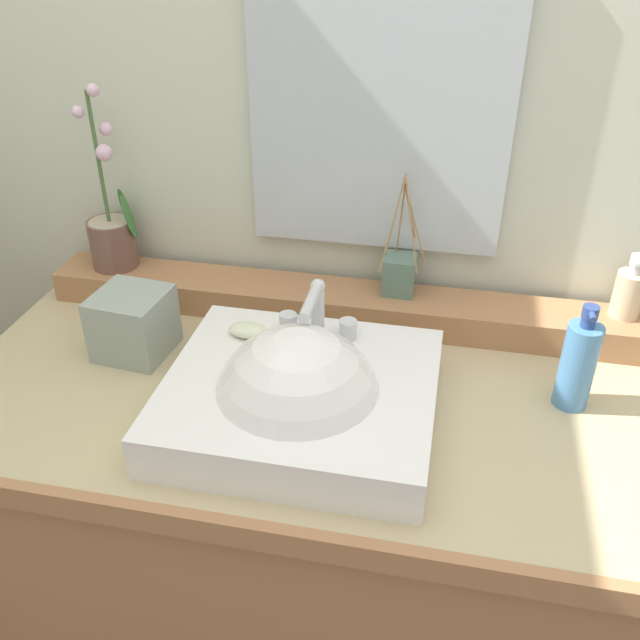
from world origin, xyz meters
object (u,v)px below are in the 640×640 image
object	(u,v)px
sink_basin	(299,403)
soap_dispenser	(629,292)
lotion_bottle	(578,364)
potted_plant	(112,232)
tissue_box	(133,323)
reed_diffuser	(399,273)
soap_bar	(248,330)

from	to	relation	value
sink_basin	soap_dispenser	size ratio (longest dim) A/B	3.45
sink_basin	lotion_bottle	world-z (taller)	lotion_bottle
potted_plant	tissue_box	xyz separation A→B (m)	(0.14, -0.22, -0.08)
soap_dispenser	tissue_box	size ratio (longest dim) A/B	0.99
soap_dispenser	potted_plant	bearing A→B (deg)	-179.74
sink_basin	lotion_bottle	size ratio (longest dim) A/B	2.26
soap_dispenser	reed_diffuser	xyz separation A→B (m)	(-0.44, 0.00, -0.01)
sink_basin	potted_plant	bearing A→B (deg)	144.19
potted_plant	tissue_box	world-z (taller)	potted_plant
soap_bar	tissue_box	distance (m)	0.24
reed_diffuser	potted_plant	bearing A→B (deg)	-179.32
soap_dispenser	lotion_bottle	size ratio (longest dim) A/B	0.66
soap_bar	soap_dispenser	world-z (taller)	soap_dispenser
soap_bar	potted_plant	world-z (taller)	potted_plant
reed_diffuser	lotion_bottle	size ratio (longest dim) A/B	1.29
potted_plant	lotion_bottle	size ratio (longest dim) A/B	1.98
potted_plant	soap_dispenser	bearing A→B (deg)	0.26
soap_bar	sink_basin	bearing A→B (deg)	-44.72
soap_dispenser	tissue_box	xyz separation A→B (m)	(-0.92, -0.22, -0.05)
tissue_box	lotion_bottle	bearing A→B (deg)	0.26
soap_bar	lotion_bottle	xyz separation A→B (m)	(0.57, 0.02, -0.01)
soap_bar	soap_dispenser	xyz separation A→B (m)	(0.68, 0.24, 0.02)
reed_diffuser	tissue_box	distance (m)	0.53
soap_bar	tissue_box	size ratio (longest dim) A/B	0.54
potted_plant	reed_diffuser	world-z (taller)	potted_plant
soap_dispenser	tissue_box	bearing A→B (deg)	-166.40
sink_basin	soap_bar	distance (m)	0.18
sink_basin	potted_plant	size ratio (longest dim) A/B	1.14
sink_basin	lotion_bottle	bearing A→B (deg)	17.62
sink_basin	soap_dispenser	xyz separation A→B (m)	(0.56, 0.36, 0.08)
soap_dispenser	lotion_bottle	bearing A→B (deg)	-116.62
soap_bar	reed_diffuser	size ratio (longest dim) A/B	0.28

